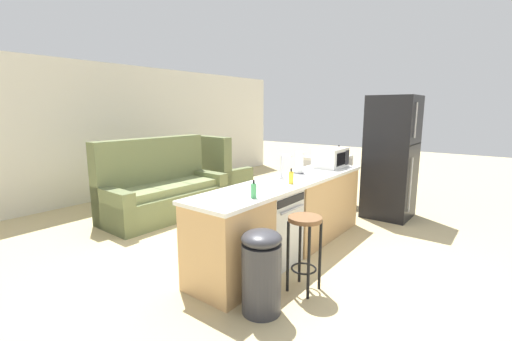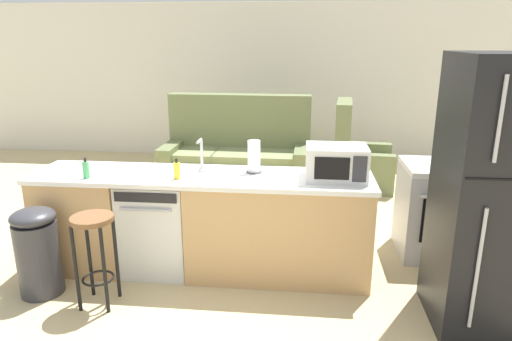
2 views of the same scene
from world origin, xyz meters
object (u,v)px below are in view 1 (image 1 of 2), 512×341
soap_bottle (291,177)px  bar_stool (305,238)px  kettle (339,151)px  armchair (222,177)px  dish_soap_bottle (254,191)px  trash_bin (261,271)px  paper_towel_roll (299,163)px  refrigerator (391,157)px  microwave (331,158)px  couch (161,192)px  stove_range (327,181)px  dishwasher (269,227)px

soap_bottle → bar_stool: size_ratio=0.24×
kettle → armchair: armchair is taller
kettle → bar_stool: (-3.07, -1.06, -0.45)m
dish_soap_bottle → trash_bin: bearing=-133.7°
soap_bottle → armchair: (1.79, 2.78, -0.62)m
dish_soap_bottle → bar_stool: (0.23, -0.43, -0.44)m
paper_towel_roll → dish_soap_bottle: paper_towel_roll is taller
refrigerator → armchair: 3.30m
microwave → refrigerator: bearing=-27.4°
couch → armchair: couch is taller
trash_bin → armchair: 4.27m
paper_towel_roll → refrigerator: bearing=-20.8°
armchair → dish_soap_bottle: bearing=-132.0°
stove_range → microwave: (-1.06, -0.55, 0.59)m
refrigerator → couch: size_ratio=0.96×
trash_bin → couch: (1.21, 2.97, 0.02)m
dish_soap_bottle → dishwasher: bearing=20.6°
refrigerator → soap_bottle: (-2.37, 0.41, 0.00)m
microwave → dishwasher: bearing=180.0°
soap_bottle → armchair: size_ratio=0.15×
stove_range → armchair: bearing=105.5°
trash_bin → stove_range: bearing=17.4°
refrigerator → paper_towel_roll: 1.88m
dish_soap_bottle → kettle: size_ratio=0.86×
stove_range → bar_stool: 3.13m
couch → stove_range: bearing=-40.2°
refrigerator → microwave: (-1.06, 0.55, 0.07)m
microwave → soap_bottle: size_ratio=2.84×
stove_range → bar_stool: (-2.90, -1.18, 0.08)m
dishwasher → armchair: (2.02, 2.63, -0.07)m
stove_range → bar_stool: stove_range is taller
stove_range → refrigerator: refrigerator is taller
refrigerator → couch: refrigerator is taller
microwave → armchair: size_ratio=0.42×
dishwasher → trash_bin: size_ratio=1.14×
dishwasher → trash_bin: 1.00m
bar_stool → armchair: bearing=54.6°
armchair → trash_bin: bearing=-132.2°
couch → refrigerator: bearing=-53.2°
stove_range → microwave: bearing=-152.5°
dishwasher → trash_bin: dishwasher is taller
dish_soap_bottle → armchair: armchair is taller
microwave → dish_soap_bottle: bearing=-174.6°
microwave → paper_towel_roll: 0.71m
dish_soap_bottle → trash_bin: 0.75m
dishwasher → soap_bottle: size_ratio=4.77×
refrigerator → armchair: bearing=100.3°
paper_towel_roll → dish_soap_bottle: 1.41m
armchair → stove_range: bearing=-74.5°
stove_range → couch: couch is taller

